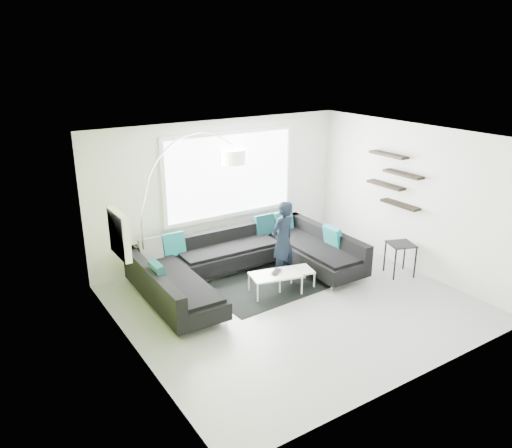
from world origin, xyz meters
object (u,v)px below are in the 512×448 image
Objects in this scene: side_table at (400,259)px; laptop at (278,272)px; coffee_table at (284,280)px; arc_lamp at (141,216)px; person at (283,240)px; sectional_sofa at (248,264)px.

side_table reaches higher than laptop.
coffee_table is 0.42× the size of arc_lamp.
sectional_sofa is at bearing -25.39° from person.
coffee_table is 1.77× the size of side_table.
side_table is 0.42× the size of person.
laptop is at bearing 164.27° from side_table.
coffee_table is at bearing 163.07° from side_table.
side_table is at bearing -24.98° from sectional_sofa.
side_table is at bearing -35.37° from arc_lamp.
side_table is at bearing 137.39° from person.
coffee_table is 0.75× the size of person.
sectional_sofa is 0.72m from coffee_table.
sectional_sofa is 1.47× the size of arc_lamp.
coffee_table is at bearing -45.42° from arc_lamp.
laptop is (0.25, -0.59, 0.01)m from sectional_sofa.
side_table is 2.44m from laptop.
side_table reaches higher than coffee_table.
coffee_table is 0.24m from laptop.
sectional_sofa is 2.60× the size of person.
sectional_sofa is at bearing -38.80° from arc_lamp.
coffee_table is at bearing -55.43° from sectional_sofa.
person is (0.27, 0.43, 0.56)m from coffee_table.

